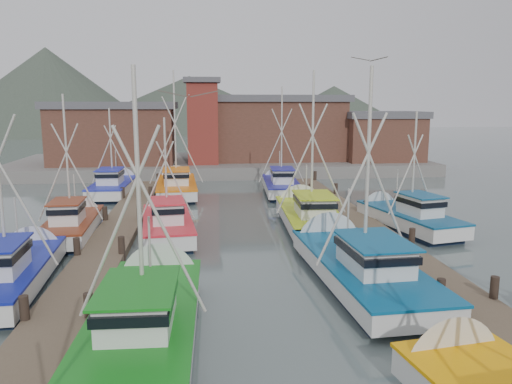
{
  "coord_description": "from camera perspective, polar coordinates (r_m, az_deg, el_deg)",
  "views": [
    {
      "loc": [
        -2.3,
        -17.78,
        7.24
      ],
      "look_at": [
        0.61,
        8.13,
        2.6
      ],
      "focal_mm": 35.0,
      "sensor_mm": 36.0,
      "label": 1
    }
  ],
  "objects": [
    {
      "name": "ground",
      "position": [
        19.33,
        0.92,
        -11.9
      ],
      "size": [
        260.0,
        260.0,
        0.0
      ],
      "primitive_type": "plane",
      "color": "#43514F",
      "rests_on": "ground"
    },
    {
      "name": "dock_left",
      "position": [
        23.4,
        -17.85,
        -7.89
      ],
      "size": [
        2.3,
        46.0,
        1.5
      ],
      "color": "brown",
      "rests_on": "ground"
    },
    {
      "name": "dock_right",
      "position": [
        24.74,
        16.09,
        -6.82
      ],
      "size": [
        2.3,
        46.0,
        1.5
      ],
      "color": "brown",
      "rests_on": "ground"
    },
    {
      "name": "quay",
      "position": [
        55.23,
        -3.99,
        3.16
      ],
      "size": [
        44.0,
        16.0,
        1.2
      ],
      "primitive_type": "cube",
      "color": "slate",
      "rests_on": "ground"
    },
    {
      "name": "shed_left",
      "position": [
        53.57,
        -15.86,
        6.61
      ],
      "size": [
        12.72,
        8.48,
        6.2
      ],
      "color": "brown",
      "rests_on": "quay"
    },
    {
      "name": "shed_center",
      "position": [
        55.46,
        2.22,
        7.45
      ],
      "size": [
        14.84,
        9.54,
        6.9
      ],
      "color": "brown",
      "rests_on": "quay"
    },
    {
      "name": "shed_right",
      "position": [
        55.36,
        14.09,
        6.27
      ],
      "size": [
        8.48,
        6.36,
        5.2
      ],
      "color": "brown",
      "rests_on": "quay"
    },
    {
      "name": "lookout_tower",
      "position": [
        50.81,
        -6.13,
        8.13
      ],
      "size": [
        3.6,
        3.6,
        8.5
      ],
      "color": "maroon",
      "rests_on": "quay"
    },
    {
      "name": "distant_hills",
      "position": [
        140.94,
        -10.74,
        6.98
      ],
      "size": [
        175.0,
        140.0,
        42.0
      ],
      "color": "#435042",
      "rests_on": "ground"
    },
    {
      "name": "boat_4",
      "position": [
        16.55,
        -12.3,
        -13.51
      ],
      "size": [
        3.77,
        9.99,
        9.19
      ],
      "rotation": [
        0.0,
        0.0,
        -0.03
      ],
      "color": "black",
      "rests_on": "ground"
    },
    {
      "name": "boat_5",
      "position": [
        21.16,
        11.39,
        -8.17
      ],
      "size": [
        3.96,
        10.63,
        9.61
      ],
      "rotation": [
        0.0,
        0.0,
        0.05
      ],
      "color": "black",
      "rests_on": "ground"
    },
    {
      "name": "boat_6",
      "position": [
        22.23,
        -26.01,
        -8.12
      ],
      "size": [
        3.76,
        8.71,
        9.26
      ],
      "rotation": [
        0.0,
        0.0,
        0.06
      ],
      "color": "black",
      "rests_on": "ground"
    },
    {
      "name": "boat_8",
      "position": [
        28.16,
        -10.12,
        -3.55
      ],
      "size": [
        3.31,
        8.43,
        7.16
      ],
      "rotation": [
        0.0,
        0.0,
        0.1
      ],
      "color": "black",
      "rests_on": "ground"
    },
    {
      "name": "boat_9",
      "position": [
        29.74,
        6.05,
        -2.7
      ],
      "size": [
        4.02,
        9.97,
        9.94
      ],
      "rotation": [
        0.0,
        0.0,
        -0.05
      ],
      "color": "black",
      "rests_on": "ground"
    },
    {
      "name": "boat_10",
      "position": [
        29.22,
        -20.12,
        -3.51
      ],
      "size": [
        3.34,
        7.78,
        8.28
      ],
      "rotation": [
        0.0,
        0.0,
        0.04
      ],
      "color": "black",
      "rests_on": "ground"
    },
    {
      "name": "boat_11",
      "position": [
        30.53,
        16.59,
        -2.75
      ],
      "size": [
        4.1,
        8.52,
        7.47
      ],
      "rotation": [
        0.0,
        0.0,
        0.2
      ],
      "color": "black",
      "rests_on": "ground"
    },
    {
      "name": "boat_12",
      "position": [
        40.72,
        -9.07,
        0.71
      ],
      "size": [
        4.21,
        9.64,
        10.58
      ],
      "rotation": [
        0.0,
        0.0,
        0.05
      ],
      "color": "black",
      "rests_on": "ground"
    },
    {
      "name": "boat_13",
      "position": [
        40.68,
        2.81,
        0.8
      ],
      "size": [
        3.64,
        8.56,
        9.2
      ],
      "rotation": [
        0.0,
        0.0,
        -0.07
      ],
      "color": "black",
      "rests_on": "ground"
    },
    {
      "name": "boat_14",
      "position": [
        41.75,
        -15.85,
        0.66
      ],
      "size": [
        3.21,
        8.82,
        7.61
      ],
      "rotation": [
        0.0,
        0.0,
        -0.03
      ],
      "color": "black",
      "rests_on": "ground"
    },
    {
      "name": "gull_near",
      "position": [
        12.87,
        -7.68,
        10.96
      ],
      "size": [
        1.55,
        0.62,
        0.24
      ],
      "rotation": [
        0.0,
        0.0,
        0.08
      ],
      "color": "gray",
      "rests_on": "ground"
    },
    {
      "name": "gull_far",
      "position": [
        21.93,
        12.83,
        14.55
      ],
      "size": [
        1.52,
        0.66,
        0.24
      ],
      "rotation": [
        0.0,
        0.0,
        -0.49
      ],
      "color": "gray",
      "rests_on": "ground"
    }
  ]
}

